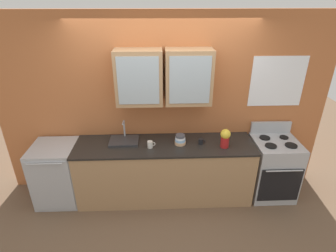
{
  "coord_description": "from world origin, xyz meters",
  "views": [
    {
      "loc": [
        -0.09,
        -3.25,
        2.77
      ],
      "look_at": [
        0.05,
        0.0,
        1.17
      ],
      "focal_mm": 28.86,
      "sensor_mm": 36.0,
      "label": 1
    }
  ],
  "objects": [
    {
      "name": "sink_faucet",
      "position": [
        -0.57,
        0.1,
        0.91
      ],
      "size": [
        0.4,
        0.3,
        0.28
      ],
      "color": "#2D2D30",
      "rests_on": "counter"
    },
    {
      "name": "dishwasher",
      "position": [
        -1.54,
        -0.0,
        0.44
      ],
      "size": [
        0.6,
        0.64,
        0.89
      ],
      "color": "#ADAFB5",
      "rests_on": "ground_plane"
    },
    {
      "name": "vase",
      "position": [
        0.81,
        -0.1,
        1.03
      ],
      "size": [
        0.14,
        0.14,
        0.26
      ],
      "color": "#B21E1E",
      "rests_on": "counter"
    },
    {
      "name": "cup_near_bowls",
      "position": [
        0.5,
        -0.01,
        0.93
      ],
      "size": [
        0.1,
        0.07,
        0.08
      ],
      "color": "black",
      "rests_on": "counter"
    },
    {
      "name": "stove_range",
      "position": [
        1.6,
        -0.0,
        0.45
      ],
      "size": [
        0.63,
        0.66,
        1.07
      ],
      "color": "#ADAFB5",
      "rests_on": "ground_plane"
    },
    {
      "name": "cup_near_sink",
      "position": [
        -0.2,
        -0.07,
        0.93
      ],
      "size": [
        0.11,
        0.07,
        0.09
      ],
      "color": "silver",
      "rests_on": "counter"
    },
    {
      "name": "counter",
      "position": [
        0.0,
        0.0,
        0.44
      ],
      "size": [
        2.51,
        0.66,
        0.89
      ],
      "color": "#A87F56",
      "rests_on": "ground_plane"
    },
    {
      "name": "ground_plane",
      "position": [
        0.0,
        0.0,
        0.0
      ],
      "size": [
        10.0,
        10.0,
        0.0
      ],
      "primitive_type": "plane",
      "color": "brown"
    },
    {
      "name": "back_wall_unit",
      "position": [
        0.01,
        0.34,
        1.4
      ],
      "size": [
        4.72,
        0.42,
        2.61
      ],
      "color": "#B76638",
      "rests_on": "ground_plane"
    },
    {
      "name": "bowl_stack",
      "position": [
        0.22,
        0.01,
        0.95
      ],
      "size": [
        0.16,
        0.16,
        0.14
      ],
      "color": "#E0AD7F",
      "rests_on": "counter"
    }
  ]
}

